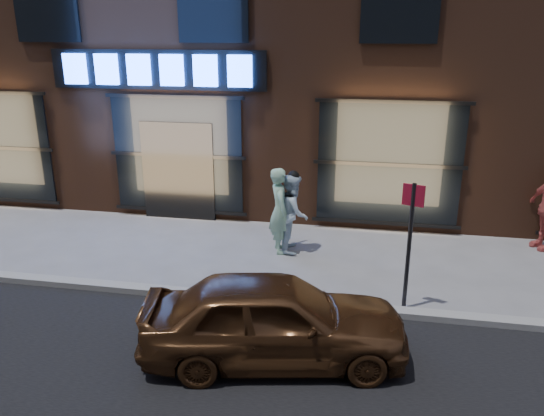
{
  "coord_description": "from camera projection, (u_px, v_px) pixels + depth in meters",
  "views": [
    {
      "loc": [
        4.52,
        -7.96,
        4.49
      ],
      "look_at": [
        2.75,
        1.6,
        1.2
      ],
      "focal_mm": 35.0,
      "sensor_mm": 36.0,
      "label": 1
    }
  ],
  "objects": [
    {
      "name": "storefront_building",
      "position": [
        219.0,
        5.0,
        15.43
      ],
      "size": [
        30.2,
        8.28,
        10.3
      ],
      "color": "#54301E",
      "rests_on": "ground"
    },
    {
      "name": "man_cap",
      "position": [
        293.0,
        213.0,
        11.12
      ],
      "size": [
        0.72,
        0.88,
        1.67
      ],
      "primitive_type": "imported",
      "rotation": [
        0.0,
        0.0,
        1.69
      ],
      "color": "white",
      "rests_on": "ground"
    },
    {
      "name": "sign_post",
      "position": [
        410.0,
        235.0,
        8.56
      ],
      "size": [
        0.34,
        0.14,
        2.2
      ],
      "rotation": [
        0.0,
        0.0,
        -0.34
      ],
      "color": "#262628",
      "rests_on": "ground"
    },
    {
      "name": "gold_sedan",
      "position": [
        274.0,
        319.0,
        7.43
      ],
      "size": [
        3.95,
        2.18,
        1.27
      ],
      "primitive_type": "imported",
      "rotation": [
        0.0,
        0.0,
        1.76
      ],
      "color": "brown",
      "rests_on": "ground"
    },
    {
      "name": "ground",
      "position": [
        107.0,
        289.0,
        9.64
      ],
      "size": [
        90.0,
        90.0,
        0.0
      ],
      "primitive_type": "plane",
      "color": "slate",
      "rests_on": "ground"
    },
    {
      "name": "man_bowtie",
      "position": [
        280.0,
        211.0,
        11.02
      ],
      "size": [
        0.64,
        0.78,
        1.82
      ],
      "primitive_type": "imported",
      "rotation": [
        0.0,
        0.0,
        1.93
      ],
      "color": "#9ED0AA",
      "rests_on": "ground"
    },
    {
      "name": "curb",
      "position": [
        107.0,
        286.0,
        9.62
      ],
      "size": [
        60.0,
        0.25,
        0.12
      ],
      "primitive_type": "cube",
      "color": "gray",
      "rests_on": "ground"
    }
  ]
}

